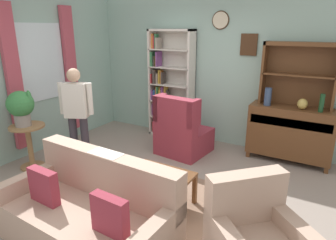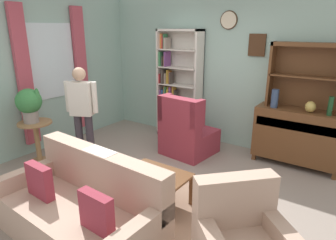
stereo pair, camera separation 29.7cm
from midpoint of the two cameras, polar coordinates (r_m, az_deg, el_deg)
ground_plane at (r=4.21m, az=-0.67°, el=-13.04°), size 5.40×4.60×0.02m
wall_back at (r=5.54m, az=12.33°, el=9.64°), size 5.00×0.09×2.80m
wall_left at (r=5.55m, az=-22.42°, el=8.67°), size 0.16×4.20×2.80m
area_rug at (r=3.89m, az=-0.83°, el=-15.56°), size 2.49×1.70×0.01m
bookshelf at (r=5.85m, az=3.05°, el=6.52°), size 0.90×0.30×2.10m
sideboard at (r=5.12m, az=25.35°, el=-2.68°), size 1.30×0.45×0.92m
sideboard_hutch at (r=5.00m, az=27.15°, el=9.09°), size 1.10×0.26×1.00m
vase_tall at (r=4.96m, az=21.61°, el=3.88°), size 0.11×0.11×0.29m
vase_round at (r=4.90m, az=27.44°, el=2.27°), size 0.15×0.15×0.17m
bottle_wine at (r=4.85m, az=30.51°, el=2.31°), size 0.07×0.07×0.28m
couch_floral at (r=3.25m, az=-13.54°, el=-17.05°), size 1.83×0.92×0.90m
wingback_chair at (r=5.08m, az=5.26°, el=-2.63°), size 0.86×0.88×1.05m
plant_stand at (r=5.12m, az=-22.55°, el=-3.26°), size 0.52×0.52×0.70m
potted_plant_large at (r=4.96m, az=-23.72°, el=3.01°), size 0.39×0.39×0.54m
person_reading at (r=4.73m, az=-14.57°, el=1.99°), size 0.50×0.33×1.56m
coffee_table at (r=3.70m, az=0.21°, el=-11.16°), size 0.80×0.50×0.42m
book_stack at (r=3.52m, az=1.31°, el=-10.90°), size 0.18×0.14×0.06m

